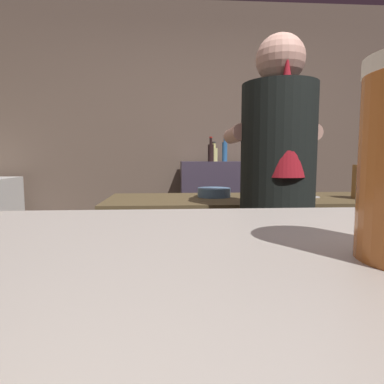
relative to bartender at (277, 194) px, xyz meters
name	(u,v)px	position (x,y,z in m)	size (l,w,h in m)	color
wall_back	(202,140)	(-0.17, 1.93, 0.36)	(5.20, 0.10, 2.70)	brown
prep_counter	(279,271)	(0.18, 0.46, -0.53)	(2.10, 0.60, 0.92)	brown
back_shelf	(231,219)	(0.09, 1.65, -0.43)	(0.97, 0.36, 1.13)	#3B3243
bartender	(277,194)	(0.00, 0.00, 0.00)	(0.43, 0.51, 1.71)	#313236
knife_block	(364,181)	(0.63, 0.36, 0.04)	(0.10, 0.08, 0.28)	olive
mixing_bowl	(214,192)	(-0.23, 0.51, -0.04)	(0.20, 0.20, 0.06)	slate
chefs_knife	(301,198)	(0.28, 0.41, -0.07)	(0.24, 0.03, 0.01)	silver
bottle_soy	(211,152)	(-0.12, 1.59, 0.23)	(0.06, 0.06, 0.23)	black
bottle_hot_sauce	(214,154)	(-0.07, 1.69, 0.21)	(0.07, 0.07, 0.19)	#DAD07F
bottle_vinegar	(225,151)	(0.03, 1.67, 0.24)	(0.05, 0.05, 0.26)	#2E629A
bottle_olive_oil	(272,150)	(0.46, 1.56, 0.24)	(0.07, 0.07, 0.27)	#438530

